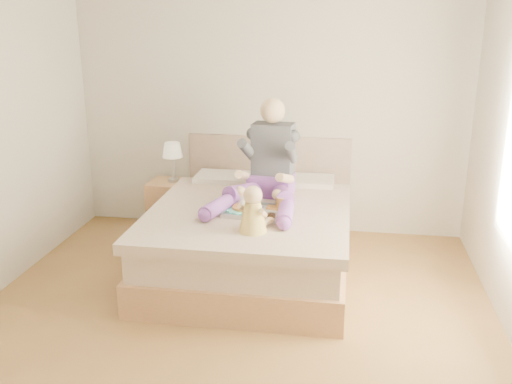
# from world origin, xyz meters

# --- Properties ---
(room) EXTENTS (4.02, 4.22, 2.71)m
(room) POSITION_xyz_m (0.08, 0.01, 1.51)
(room) COLOR brown
(room) RESTS_ON ground
(bed) EXTENTS (1.70, 2.18, 1.00)m
(bed) POSITION_xyz_m (0.00, 1.08, 0.32)
(bed) COLOR #A4764C
(bed) RESTS_ON ground
(nightstand) EXTENTS (0.45, 0.40, 0.54)m
(nightstand) POSITION_xyz_m (-1.00, 1.83, 0.27)
(nightstand) COLOR #A4764C
(nightstand) RESTS_ON ground
(lamp) EXTENTS (0.20, 0.20, 0.41)m
(lamp) POSITION_xyz_m (-0.96, 1.83, 0.85)
(lamp) COLOR #ACAEB3
(lamp) RESTS_ON nightstand
(adult) EXTENTS (0.77, 1.14, 0.92)m
(adult) POSITION_xyz_m (0.11, 1.21, 0.88)
(adult) COLOR #733C97
(adult) RESTS_ON bed
(tray) EXTENTS (0.53, 0.44, 0.14)m
(tray) POSITION_xyz_m (0.07, 0.81, 0.64)
(tray) COLOR #ACAEB3
(tray) RESTS_ON bed
(baby) EXTENTS (0.27, 0.33, 0.36)m
(baby) POSITION_xyz_m (0.12, 0.40, 0.76)
(baby) COLOR gold
(baby) RESTS_ON bed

